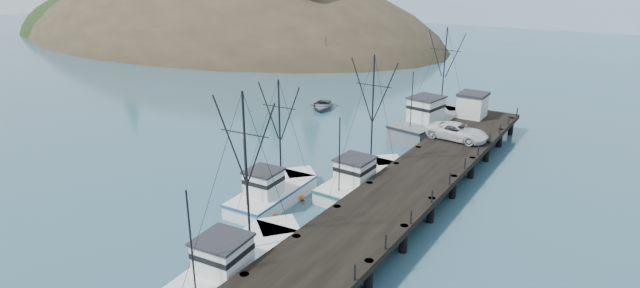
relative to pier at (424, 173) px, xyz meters
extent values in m
plane|color=#2F5569|center=(-14.00, -16.00, -1.69)|extent=(400.00, 400.00, 0.00)
cube|color=black|center=(0.00, 0.00, 0.06)|extent=(6.00, 44.00, 0.50)
cylinder|color=black|center=(-2.60, -15.00, -0.69)|extent=(0.56, 0.56, 2.00)
cylinder|color=black|center=(2.60, -15.00, -0.69)|extent=(0.56, 0.56, 2.00)
cylinder|color=black|center=(-2.60, -10.00, -0.69)|extent=(0.56, 0.56, 2.00)
cylinder|color=black|center=(2.60, -10.00, -0.69)|extent=(0.56, 0.56, 2.00)
cylinder|color=black|center=(-2.60, -5.00, -0.69)|extent=(0.56, 0.56, 2.00)
cylinder|color=black|center=(2.60, -5.00, -0.69)|extent=(0.56, 0.56, 2.00)
cylinder|color=black|center=(-2.60, 0.00, -0.69)|extent=(0.56, 0.56, 2.00)
cylinder|color=black|center=(2.60, 0.00, -0.69)|extent=(0.56, 0.56, 2.00)
cylinder|color=black|center=(-2.60, 5.00, -0.69)|extent=(0.56, 0.56, 2.00)
cylinder|color=black|center=(2.60, 5.00, -0.69)|extent=(0.56, 0.56, 2.00)
cylinder|color=black|center=(-2.60, 10.00, -0.69)|extent=(0.56, 0.56, 2.00)
cylinder|color=black|center=(2.60, 10.00, -0.69)|extent=(0.56, 0.56, 2.00)
cylinder|color=black|center=(-2.60, 15.00, -0.69)|extent=(0.56, 0.56, 2.00)
cylinder|color=black|center=(2.60, 15.00, -0.69)|extent=(0.56, 0.56, 2.00)
cylinder|color=black|center=(-2.60, 20.00, -0.69)|extent=(0.56, 0.56, 2.00)
cylinder|color=black|center=(2.60, 20.00, -0.69)|extent=(0.56, 0.56, 2.00)
ellipsoid|color=#382D1E|center=(-84.00, 62.00, -7.69)|extent=(132.00, 78.00, 51.00)
ellipsoid|color=black|center=(-89.00, 66.00, -3.69)|extent=(109.20, 62.40, 41.60)
ellipsoid|color=black|center=(-124.00, 54.00, -5.69)|extent=(57.60, 39.60, 32.40)
cube|color=beige|center=(-52.00, 40.00, -0.29)|extent=(4.00, 5.00, 2.80)
cube|color=beige|center=(-58.00, 44.00, -0.29)|extent=(4.00, 5.00, 2.80)
cube|color=beige|center=(-48.00, 46.00, -0.29)|extent=(4.00, 5.00, 2.80)
cube|color=#9EB2C6|center=(-4.00, 154.00, -1.69)|extent=(360.00, 40.00, 26.00)
cube|color=silver|center=(-54.00, 169.00, -1.69)|extent=(180.00, 25.00, 18.00)
cube|color=white|center=(-35.99, 41.30, -1.39)|extent=(1.00, 3.50, 0.90)
cylinder|color=black|center=(-35.99, 41.30, 1.51)|extent=(0.08, 0.08, 6.00)
cube|color=white|center=(-46.54, 38.26, -1.39)|extent=(1.00, 3.50, 0.90)
cylinder|color=black|center=(-46.54, 38.26, 1.51)|extent=(0.08, 0.08, 6.00)
cube|color=white|center=(-41.88, 41.61, -1.39)|extent=(1.00, 3.50, 0.90)
cylinder|color=black|center=(-41.88, 41.61, 1.51)|extent=(0.08, 0.08, 6.00)
cube|color=white|center=(-57.07, 45.88, -1.39)|extent=(1.00, 3.50, 0.90)
cylinder|color=black|center=(-57.07, 45.88, 1.51)|extent=(0.08, 0.08, 6.00)
cube|color=white|center=(-58.73, 32.46, -1.39)|extent=(1.00, 3.50, 0.90)
cylinder|color=black|center=(-58.73, 32.46, 1.51)|extent=(0.08, 0.08, 6.00)
cube|color=white|center=(-54.69, 40.26, -1.39)|extent=(1.00, 3.50, 0.90)
cylinder|color=black|center=(-54.69, 40.26, 1.51)|extent=(0.08, 0.08, 6.00)
cube|color=white|center=(-45.70, 37.53, -1.39)|extent=(1.00, 3.50, 0.90)
cylinder|color=black|center=(-45.70, 37.53, 1.51)|extent=(0.08, 0.08, 6.00)
cube|color=white|center=(-46.71, 38.18, -1.39)|extent=(1.00, 3.50, 0.90)
cylinder|color=black|center=(-46.71, 38.18, 1.51)|extent=(0.08, 0.08, 6.00)
cube|color=white|center=(-55.26, 37.74, -1.39)|extent=(1.00, 3.50, 0.90)
cylinder|color=black|center=(-55.26, 37.74, 1.51)|extent=(0.08, 0.08, 6.00)
cube|color=white|center=(-51.68, 47.67, -1.39)|extent=(1.00, 3.50, 0.90)
cylinder|color=black|center=(-51.68, 47.67, 1.51)|extent=(0.08, 0.08, 6.00)
cube|color=white|center=(-4.86, -18.19, -1.24)|extent=(4.63, 9.94, 1.60)
cube|color=white|center=(-5.30, -13.39, -1.24)|extent=(3.75, 3.75, 1.60)
cube|color=navy|center=(-4.86, -18.19, -0.54)|extent=(4.73, 10.20, 0.18)
cube|color=silver|center=(-4.75, -19.42, 0.51)|extent=(2.87, 2.95, 1.90)
cube|color=#26262B|center=(-4.75, -19.42, 1.54)|extent=(3.12, 3.22, 0.16)
cylinder|color=black|center=(-5.00, -16.72, 4.66)|extent=(0.14, 0.14, 10.21)
cylinder|color=black|center=(-4.52, -21.89, 2.62)|extent=(0.10, 0.10, 6.13)
cube|color=white|center=(-9.36, -8.92, -1.24)|extent=(3.81, 8.58, 1.60)
cube|color=white|center=(-9.57, -4.71, -1.24)|extent=(3.39, 3.39, 1.60)
cube|color=navy|center=(-9.36, -8.92, -0.54)|extent=(3.89, 8.80, 0.18)
cube|color=silver|center=(-9.31, -10.00, 0.51)|extent=(2.49, 2.49, 1.90)
cube|color=#26262B|center=(-9.31, -10.00, 1.54)|extent=(2.70, 2.72, 0.16)
cylinder|color=black|center=(-9.42, -7.63, 3.93)|extent=(0.14, 0.14, 8.74)
cylinder|color=black|center=(-9.20, -12.16, 2.18)|extent=(0.10, 0.10, 5.25)
cube|color=white|center=(-4.56, -2.59, -1.24)|extent=(3.96, 9.66, 1.60)
cube|color=white|center=(-4.41, 2.18, -1.24)|extent=(3.68, 3.68, 1.60)
cube|color=#175E59|center=(-4.56, -2.59, -0.54)|extent=(4.04, 9.91, 0.18)
cube|color=silver|center=(-4.59, -3.82, 0.51)|extent=(2.65, 2.77, 1.90)
cube|color=#26262B|center=(-4.59, -3.82, 1.54)|extent=(2.88, 3.02, 0.16)
cylinder|color=black|center=(-4.51, -1.12, 4.66)|extent=(0.14, 0.14, 10.21)
cylinder|color=black|center=(-4.67, -6.26, 2.62)|extent=(0.10, 0.10, 6.12)
cube|color=slate|center=(-5.28, 15.67, -0.94)|extent=(6.11, 12.66, 2.20)
cube|color=slate|center=(-4.31, 21.66, -0.94)|extent=(4.16, 4.16, 2.20)
cube|color=black|center=(-5.28, 15.67, 0.06)|extent=(6.24, 12.98, 0.18)
cube|color=silver|center=(-5.53, 14.13, 1.46)|extent=(3.46, 3.85, 2.60)
cube|color=#26262B|center=(-5.53, 14.13, 2.84)|extent=(3.76, 4.20, 0.16)
cylinder|color=black|center=(-4.98, 17.51, 5.19)|extent=(0.14, 0.14, 10.07)
cylinder|color=black|center=(-6.04, 11.06, 3.18)|extent=(0.10, 0.10, 6.04)
cube|color=silver|center=(-1.50, 18.00, 1.56)|extent=(2.80, 3.00, 2.50)
cube|color=#26262B|center=(-1.50, 18.00, 2.96)|extent=(3.00, 3.20, 0.30)
imported|color=silver|center=(-0.25, 9.10, 1.14)|extent=(6.11, 3.09, 1.66)
imported|color=#51545A|center=(-21.69, 17.77, -1.69)|extent=(6.00, 6.77, 1.16)
camera|label=1|loc=(13.86, -37.64, 16.35)|focal=28.00mm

